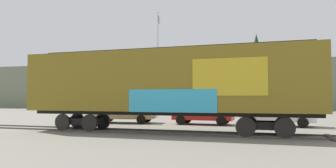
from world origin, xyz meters
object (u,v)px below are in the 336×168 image
object	(u,v)px
parked_car_tan	(124,112)
flagpole	(158,54)
freight_car	(166,83)
parked_car_red	(202,113)
parked_car_white	(277,113)

from	to	relation	value
parked_car_tan	flagpole	bearing A→B (deg)	85.13
freight_car	parked_car_red	xyz separation A→B (m)	(0.97, 5.93, -1.78)
flagpole	parked_car_white	size ratio (longest dim) A/B	2.06
parked_car_tan	parked_car_red	bearing A→B (deg)	0.60
parked_car_tan	parked_car_white	distance (m)	10.61
flagpole	parked_car_red	distance (m)	9.83
parked_car_red	parked_car_white	size ratio (longest dim) A/B	0.86
freight_car	parked_car_tan	size ratio (longest dim) A/B	3.40
parked_car_tan	parked_car_white	xyz separation A→B (m)	(10.61, 0.02, 0.04)
flagpole	parked_car_red	size ratio (longest dim) A/B	2.38
flagpole	parked_car_white	xyz separation A→B (m)	(10.04, -6.65, -5.06)
parked_car_red	parked_car_white	xyz separation A→B (m)	(4.86, -0.04, 0.04)
parked_car_red	freight_car	bearing A→B (deg)	-99.32
flagpole	parked_car_tan	size ratio (longest dim) A/B	2.19
parked_car_white	flagpole	bearing A→B (deg)	146.47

